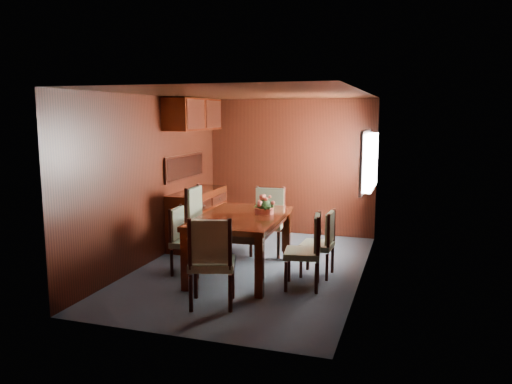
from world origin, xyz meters
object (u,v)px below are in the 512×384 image
(sideboard, at_px, (198,218))
(chair_right_near, at_px, (308,247))
(dining_table, at_px, (241,224))
(chair_left_near, at_px, (184,236))
(flower_centerpiece, at_px, (264,204))
(chair_head, at_px, (211,257))

(sideboard, bearing_deg, chair_right_near, -34.90)
(sideboard, height_order, dining_table, sideboard)
(dining_table, bearing_deg, chair_left_near, -168.53)
(chair_left_near, relative_size, flower_centerpiece, 3.29)
(dining_table, bearing_deg, sideboard, 131.26)
(sideboard, height_order, chair_left_near, chair_left_near)
(chair_right_near, xyz_separation_m, chair_head, (-0.88, -0.96, 0.06))
(dining_table, relative_size, chair_head, 1.68)
(chair_left_near, bearing_deg, sideboard, -166.94)
(chair_head, bearing_deg, dining_table, 76.86)
(sideboard, distance_m, flower_centerpiece, 1.83)
(chair_left_near, height_order, flower_centerpiece, flower_centerpiece)
(sideboard, distance_m, chair_left_near, 1.50)
(sideboard, relative_size, dining_table, 0.80)
(chair_left_near, bearing_deg, flower_centerpiece, 108.56)
(dining_table, height_order, chair_left_near, chair_left_near)
(flower_centerpiece, bearing_deg, dining_table, -137.28)
(chair_right_near, xyz_separation_m, flower_centerpiece, (-0.72, 0.50, 0.41))
(sideboard, height_order, chair_right_near, chair_right_near)
(chair_left_near, bearing_deg, dining_table, 99.80)
(chair_left_near, height_order, chair_right_near, chair_right_near)
(dining_table, xyz_separation_m, chair_head, (0.09, -1.22, -0.11))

